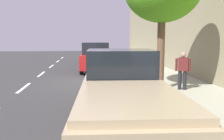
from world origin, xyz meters
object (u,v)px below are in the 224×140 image
object	(u,v)px
parked_sedan_dark_blue_far	(94,54)
pedestrian_on_phone	(183,69)
bicycle_at_curb	(117,79)
parked_suv_red_mid	(96,56)
cyclist_with_backpack	(123,66)
parked_pickup_tan_second	(123,96)

from	to	relation	value
parked_sedan_dark_blue_far	pedestrian_on_phone	size ratio (longest dim) A/B	2.84
bicycle_at_curb	parked_suv_red_mid	bearing A→B (deg)	97.73
bicycle_at_curb	pedestrian_on_phone	world-z (taller)	pedestrian_on_phone
parked_suv_red_mid	cyclist_with_backpack	bearing A→B (deg)	-80.83
parked_suv_red_mid	parked_sedan_dark_blue_far	distance (m)	6.49
parked_pickup_tan_second	bicycle_at_curb	xyz separation A→B (m)	(0.51, 5.15, -0.51)
parked_pickup_tan_second	parked_suv_red_mid	world-z (taller)	parked_suv_red_mid
parked_pickup_tan_second	pedestrian_on_phone	xyz separation A→B (m)	(3.10, 3.90, 0.10)
parked_suv_red_mid	bicycle_at_curb	xyz separation A→B (m)	(0.75, -5.54, -0.63)
parked_suv_red_mid	pedestrian_on_phone	bearing A→B (deg)	-63.83
parked_pickup_tan_second	cyclist_with_backpack	bearing A→B (deg)	81.11
parked_pickup_tan_second	cyclist_with_backpack	world-z (taller)	parked_pickup_tan_second
parked_suv_red_mid	cyclist_with_backpack	xyz separation A→B (m)	(0.97, -6.01, 0.02)
bicycle_at_curb	pedestrian_on_phone	distance (m)	2.94
parked_suv_red_mid	bicycle_at_curb	world-z (taller)	parked_suv_red_mid
bicycle_at_curb	pedestrian_on_phone	bearing A→B (deg)	-25.82
parked_pickup_tan_second	pedestrian_on_phone	world-z (taller)	parked_pickup_tan_second
parked_pickup_tan_second	parked_suv_red_mid	bearing A→B (deg)	91.27
parked_suv_red_mid	cyclist_with_backpack	distance (m)	6.09
parked_suv_red_mid	pedestrian_on_phone	distance (m)	7.57
parked_suv_red_mid	parked_sedan_dark_blue_far	xyz separation A→B (m)	(0.04, 6.48, -0.27)
parked_suv_red_mid	pedestrian_on_phone	xyz separation A→B (m)	(3.34, -6.79, -0.02)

